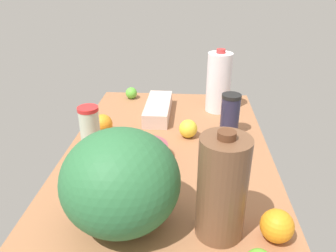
{
  "coord_description": "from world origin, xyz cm",
  "views": [
    {
      "loc": [
        -106.36,
        -7.36,
        65.56
      ],
      "look_at": [
        0.0,
        0.0,
        13.0
      ],
      "focal_mm": 35.0,
      "sensor_mm": 36.0,
      "label": 1
    }
  ],
  "objects_px": {
    "watermelon": "(121,181)",
    "lime_by_jug": "(131,93)",
    "mixing_bowl": "(146,152)",
    "milk_jug": "(219,82)",
    "shaker_bottle": "(230,115)",
    "orange_loose": "(277,226)",
    "chocolate_milk_jug": "(222,188)",
    "egg_carton": "(158,109)",
    "tumbler_cup": "(90,128)",
    "orange_far_back": "(103,124)",
    "lemon_near_front": "(188,129)"
  },
  "relations": [
    {
      "from": "chocolate_milk_jug",
      "to": "egg_carton",
      "type": "height_order",
      "value": "chocolate_milk_jug"
    },
    {
      "from": "milk_jug",
      "to": "chocolate_milk_jug",
      "type": "distance_m",
      "value": 0.81
    },
    {
      "from": "watermelon",
      "to": "lime_by_jug",
      "type": "bearing_deg",
      "value": 8.37
    },
    {
      "from": "milk_jug",
      "to": "lime_by_jug",
      "type": "relative_size",
      "value": 4.96
    },
    {
      "from": "tumbler_cup",
      "to": "shaker_bottle",
      "type": "bearing_deg",
      "value": -73.79
    },
    {
      "from": "orange_far_back",
      "to": "chocolate_milk_jug",
      "type": "bearing_deg",
      "value": -140.49
    },
    {
      "from": "orange_far_back",
      "to": "lime_by_jug",
      "type": "bearing_deg",
      "value": -7.27
    },
    {
      "from": "egg_carton",
      "to": "orange_far_back",
      "type": "relative_size",
      "value": 3.79
    },
    {
      "from": "chocolate_milk_jug",
      "to": "egg_carton",
      "type": "distance_m",
      "value": 0.77
    },
    {
      "from": "tumbler_cup",
      "to": "lemon_near_front",
      "type": "relative_size",
      "value": 2.3
    },
    {
      "from": "watermelon",
      "to": "tumbler_cup",
      "type": "xyz_separation_m",
      "value": [
        0.39,
        0.2,
        -0.05
      ]
    },
    {
      "from": "egg_carton",
      "to": "lime_by_jug",
      "type": "distance_m",
      "value": 0.25
    },
    {
      "from": "chocolate_milk_jug",
      "to": "orange_far_back",
      "type": "distance_m",
      "value": 0.69
    },
    {
      "from": "tumbler_cup",
      "to": "mixing_bowl",
      "type": "bearing_deg",
      "value": -106.56
    },
    {
      "from": "orange_loose",
      "to": "lime_by_jug",
      "type": "bearing_deg",
      "value": 29.29
    },
    {
      "from": "shaker_bottle",
      "to": "lemon_near_front",
      "type": "bearing_deg",
      "value": 102.49
    },
    {
      "from": "shaker_bottle",
      "to": "milk_jug",
      "type": "bearing_deg",
      "value": 7.21
    },
    {
      "from": "mixing_bowl",
      "to": "orange_far_back",
      "type": "xyz_separation_m",
      "value": [
        0.19,
        0.2,
        0.01
      ]
    },
    {
      "from": "watermelon",
      "to": "lemon_near_front",
      "type": "relative_size",
      "value": 4.15
    },
    {
      "from": "egg_carton",
      "to": "shaker_bottle",
      "type": "bearing_deg",
      "value": -118.61
    },
    {
      "from": "shaker_bottle",
      "to": "orange_loose",
      "type": "relative_size",
      "value": 2.05
    },
    {
      "from": "mixing_bowl",
      "to": "chocolate_milk_jug",
      "type": "relative_size",
      "value": 0.53
    },
    {
      "from": "tumbler_cup",
      "to": "orange_far_back",
      "type": "bearing_deg",
      "value": -5.26
    },
    {
      "from": "chocolate_milk_jug",
      "to": "shaker_bottle",
      "type": "bearing_deg",
      "value": -8.08
    },
    {
      "from": "mixing_bowl",
      "to": "milk_jug",
      "type": "bearing_deg",
      "value": -31.06
    },
    {
      "from": "shaker_bottle",
      "to": "orange_loose",
      "type": "height_order",
      "value": "shaker_bottle"
    },
    {
      "from": "milk_jug",
      "to": "lemon_near_front",
      "type": "relative_size",
      "value": 3.98
    },
    {
      "from": "mixing_bowl",
      "to": "lime_by_jug",
      "type": "bearing_deg",
      "value": 14.71
    },
    {
      "from": "orange_far_back",
      "to": "lime_by_jug",
      "type": "height_order",
      "value": "orange_far_back"
    },
    {
      "from": "lemon_near_front",
      "to": "lime_by_jug",
      "type": "height_order",
      "value": "lemon_near_front"
    },
    {
      "from": "watermelon",
      "to": "orange_far_back",
      "type": "bearing_deg",
      "value": 19.76
    },
    {
      "from": "milk_jug",
      "to": "tumbler_cup",
      "type": "xyz_separation_m",
      "value": [
        -0.4,
        0.5,
        -0.05
      ]
    },
    {
      "from": "milk_jug",
      "to": "egg_carton",
      "type": "height_order",
      "value": "milk_jug"
    },
    {
      "from": "egg_carton",
      "to": "lime_by_jug",
      "type": "bearing_deg",
      "value": 39.23
    },
    {
      "from": "shaker_bottle",
      "to": "orange_loose",
      "type": "xyz_separation_m",
      "value": [
        -0.57,
        -0.06,
        -0.04
      ]
    },
    {
      "from": "orange_loose",
      "to": "lemon_near_front",
      "type": "bearing_deg",
      "value": 23.09
    },
    {
      "from": "orange_loose",
      "to": "tumbler_cup",
      "type": "bearing_deg",
      "value": 54.65
    },
    {
      "from": "egg_carton",
      "to": "orange_far_back",
      "type": "distance_m",
      "value": 0.29
    },
    {
      "from": "milk_jug",
      "to": "shaker_bottle",
      "type": "bearing_deg",
      "value": -172.79
    },
    {
      "from": "orange_far_back",
      "to": "egg_carton",
      "type": "bearing_deg",
      "value": -46.63
    },
    {
      "from": "watermelon",
      "to": "shaker_bottle",
      "type": "relative_size",
      "value": 1.76
    },
    {
      "from": "milk_jug",
      "to": "chocolate_milk_jug",
      "type": "height_order",
      "value": "same"
    },
    {
      "from": "milk_jug",
      "to": "shaker_bottle",
      "type": "xyz_separation_m",
      "value": [
        -0.25,
        -0.03,
        -0.05
      ]
    },
    {
      "from": "milk_jug",
      "to": "lime_by_jug",
      "type": "xyz_separation_m",
      "value": [
        0.12,
        0.43,
        -0.11
      ]
    },
    {
      "from": "lemon_near_front",
      "to": "orange_loose",
      "type": "relative_size",
      "value": 0.87
    },
    {
      "from": "chocolate_milk_jug",
      "to": "lime_by_jug",
      "type": "height_order",
      "value": "chocolate_milk_jug"
    },
    {
      "from": "chocolate_milk_jug",
      "to": "lemon_near_front",
      "type": "relative_size",
      "value": 3.99
    },
    {
      "from": "orange_far_back",
      "to": "shaker_bottle",
      "type": "bearing_deg",
      "value": -87.02
    },
    {
      "from": "milk_jug",
      "to": "lemon_near_front",
      "type": "height_order",
      "value": "milk_jug"
    },
    {
      "from": "lime_by_jug",
      "to": "orange_loose",
      "type": "bearing_deg",
      "value": -150.71
    }
  ]
}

